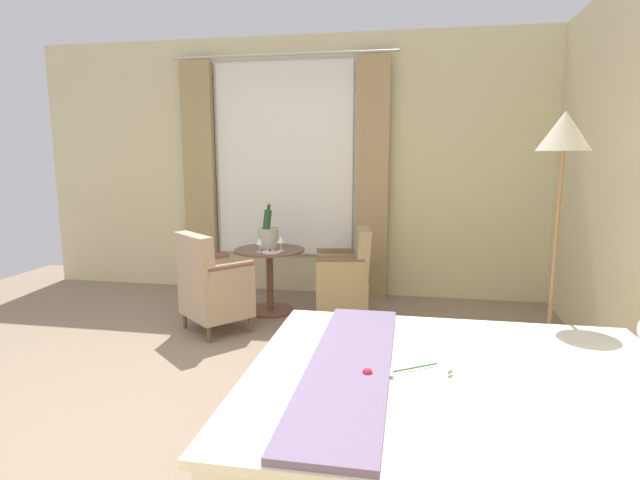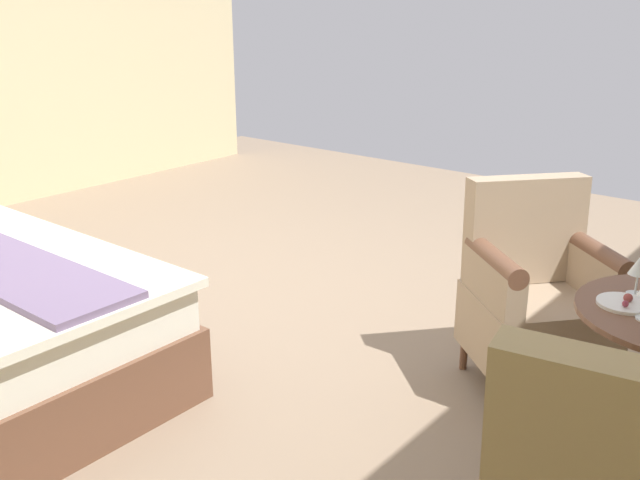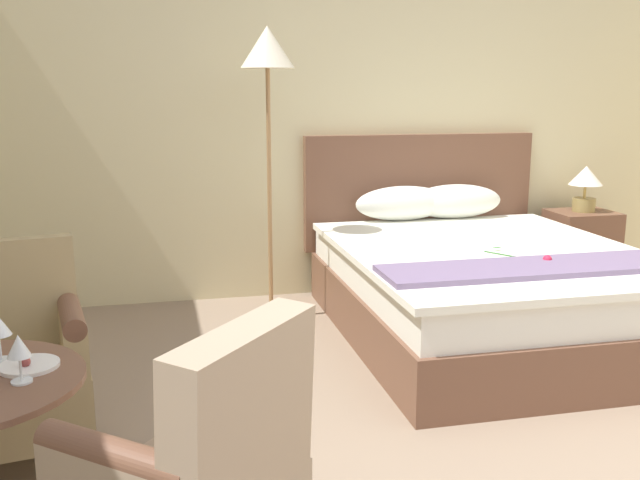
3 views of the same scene
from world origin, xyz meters
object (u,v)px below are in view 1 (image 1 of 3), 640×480
at_px(champagne_bucket, 268,235).
at_px(armchair_by_window, 346,277).
at_px(bed, 493,427).
at_px(armchair_facing_bed, 212,286).
at_px(wine_glass_near_edge, 281,240).
at_px(snack_plate, 271,252).
at_px(wine_glass_near_bucket, 259,242).
at_px(floor_lamp_brass, 563,156).
at_px(side_table_round, 270,276).

height_order(champagne_bucket, armchair_by_window, champagne_bucket).
relative_size(bed, armchair_facing_bed, 2.46).
relative_size(wine_glass_near_edge, snack_plate, 0.86).
relative_size(wine_glass_near_bucket, armchair_facing_bed, 0.16).
relative_size(floor_lamp_brass, wine_glass_near_bucket, 12.88).
distance_m(wine_glass_near_edge, snack_plate, 0.16).
distance_m(floor_lamp_brass, side_table_round, 2.95).
height_order(floor_lamp_brass, champagne_bucket, floor_lamp_brass).
xyz_separation_m(bed, snack_plate, (-2.33, -1.74, 0.35)).
bearing_deg(bed, armchair_facing_bed, -130.52).
bearing_deg(snack_plate, armchair_by_window, 103.78).
bearing_deg(armchair_by_window, snack_plate, -76.22).
xyz_separation_m(champagne_bucket, wine_glass_near_bucket, (0.26, -0.01, -0.03)).
relative_size(floor_lamp_brass, wine_glass_near_edge, 12.21).
bearing_deg(snack_plate, side_table_round, -159.28).
bearing_deg(champagne_bucket, side_table_round, 23.17).
relative_size(bed, floor_lamp_brass, 1.21).
height_order(wine_glass_near_edge, armchair_facing_bed, armchair_facing_bed).
distance_m(wine_glass_near_bucket, snack_plate, 0.15).
distance_m(floor_lamp_brass, wine_glass_near_bucket, 2.78).
bearing_deg(champagne_bucket, wine_glass_near_bucket, -2.94).
distance_m(bed, wine_glass_near_bucket, 3.01).
height_order(wine_glass_near_edge, armchair_by_window, armchair_by_window).
bearing_deg(armchair_facing_bed, snack_plate, 138.19).
relative_size(wine_glass_near_bucket, armchair_by_window, 0.16).
height_order(bed, champagne_bucket, bed).
bearing_deg(wine_glass_near_bucket, side_table_round, 165.31).
relative_size(snack_plate, armchair_facing_bed, 0.20).
relative_size(wine_glass_near_edge, armchair_by_window, 0.17).
bearing_deg(armchair_by_window, floor_lamp_brass, 50.74).
bearing_deg(armchair_facing_bed, wine_glass_near_bucket, 147.07).
xyz_separation_m(side_table_round, armchair_by_window, (0.01, 0.78, 0.02)).
xyz_separation_m(champagne_bucket, armchair_facing_bed, (0.74, -0.32, -0.37)).
xyz_separation_m(snack_plate, armchair_by_window, (-0.18, 0.72, -0.26)).
height_order(wine_glass_near_bucket, snack_plate, wine_glass_near_bucket).
relative_size(champagne_bucket, wine_glass_near_edge, 3.09).
bearing_deg(floor_lamp_brass, wine_glass_near_bucket, -114.83).
bearing_deg(side_table_round, armchair_by_window, 89.50).
relative_size(snack_plate, armchair_by_window, 0.20).
height_order(champagne_bucket, snack_plate, champagne_bucket).
height_order(champagne_bucket, armchair_facing_bed, champagne_bucket).
bearing_deg(floor_lamp_brass, armchair_facing_bed, -103.19).
distance_m(wine_glass_near_bucket, armchair_by_window, 0.92).
height_order(champagne_bucket, wine_glass_near_edge, champagne_bucket).
bearing_deg(armchair_facing_bed, bed, 49.48).
distance_m(side_table_round, armchair_facing_bed, 0.75).
xyz_separation_m(wine_glass_near_bucket, armchair_by_window, (-0.17, 0.83, -0.36)).
bearing_deg(armchair_by_window, wine_glass_near_edge, -82.75).
height_order(snack_plate, armchair_by_window, armchair_by_window).
relative_size(bed, snack_plate, 12.59).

